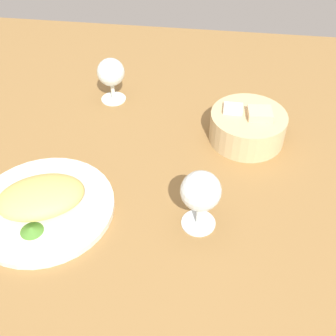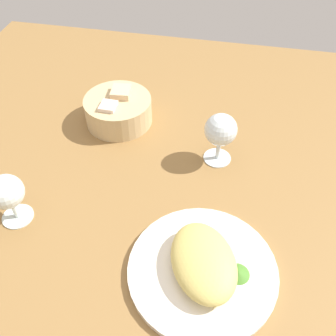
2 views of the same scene
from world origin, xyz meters
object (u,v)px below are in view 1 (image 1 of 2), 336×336
Objects in this scene: plate at (44,207)px; bread_basket at (248,126)px; wine_glass_near at (201,193)px; wine_glass_far at (111,74)px.

plate is 48.28cm from bread_basket.
wine_glass_near reaches higher than plate.
wine_glass_near is at bearing -56.65° from wine_glass_far.
bread_basket is 28.93cm from wine_glass_near.
bread_basket is at bearing -18.81° from wine_glass_far.
bread_basket is 1.35× the size of wine_glass_near.
bread_basket is 36.75cm from wine_glass_far.
wine_glass_near is 1.09× the size of wine_glass_far.
plate is 1.60× the size of bread_basket.
wine_glass_near is at bearing 1.15° from plate.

